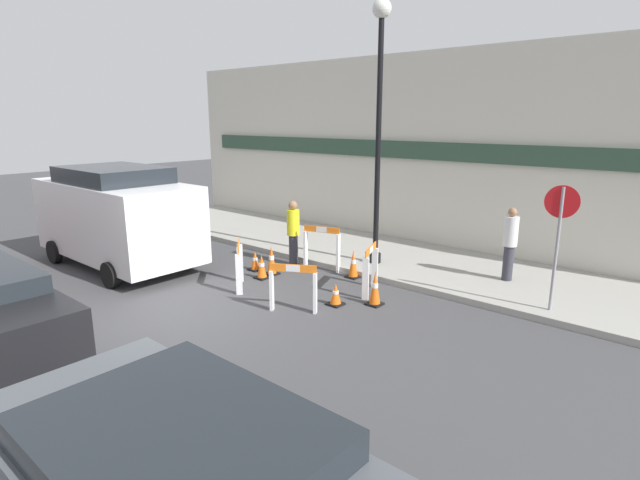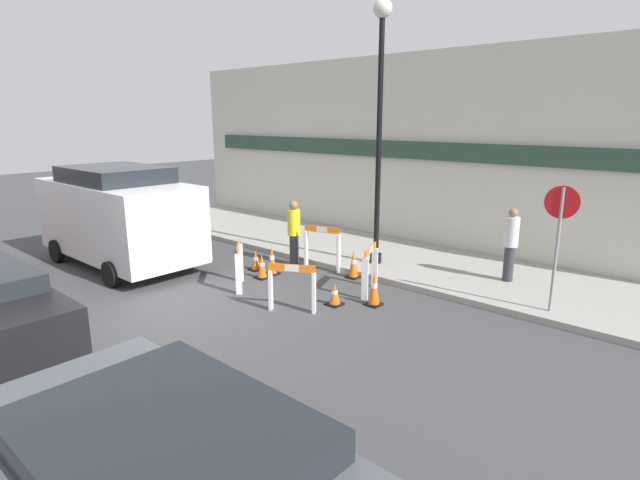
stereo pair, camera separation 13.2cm
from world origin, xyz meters
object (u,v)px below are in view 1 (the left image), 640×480
streetlamp_post (379,102)px  stop_sign (559,228)px  person_pedestrian (510,241)px  person_worker (293,230)px  work_van (117,213)px

streetlamp_post → stop_sign: (4.37, -0.47, -2.32)m
person_pedestrian → streetlamp_post: bearing=6.5°
stop_sign → person_worker: size_ratio=1.43×
stop_sign → person_pedestrian: size_ratio=1.44×
stop_sign → person_worker: (-6.12, -0.69, -0.82)m
person_worker → person_pedestrian: (4.81, 1.94, 0.12)m
streetlamp_post → person_worker: 3.78m
streetlamp_post → person_pedestrian: 4.37m
person_pedestrian → person_worker: bearing=14.0°
stop_sign → work_van: size_ratio=0.49×
work_van → person_worker: bearing=41.5°
streetlamp_post → stop_sign: size_ratio=2.59×
person_pedestrian → work_van: 9.50m
stop_sign → streetlamp_post: bearing=-18.5°
stop_sign → person_worker: 6.21m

